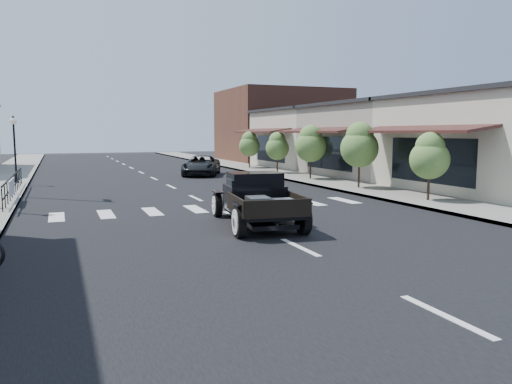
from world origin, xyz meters
name	(u,v)px	position (x,y,z in m)	size (l,w,h in m)	color
ground	(255,227)	(0.00, 0.00, 0.00)	(120.00, 120.00, 0.00)	black
road	(160,182)	(0.00, 15.00, 0.01)	(14.00, 80.00, 0.02)	black
road_markings	(180,191)	(0.00, 10.00, 0.00)	(12.00, 60.00, 0.06)	silver
sidewalk_right	(292,176)	(8.50, 15.00, 0.07)	(3.00, 80.00, 0.15)	gray
storefront_mid	(396,142)	(15.00, 13.00, 2.25)	(10.00, 9.00, 4.50)	gray
storefront_far	(327,140)	(15.00, 22.00, 2.25)	(10.00, 9.00, 4.50)	beige
far_building_right	(281,126)	(15.50, 32.00, 3.50)	(11.00, 10.00, 7.00)	brown
railing	(14,184)	(-7.30, 10.00, 0.65)	(0.08, 10.00, 1.00)	black
banner	(12,193)	(-7.22, 8.00, 0.45)	(0.04, 2.20, 0.60)	silver
lamp_post_c	(15,149)	(-7.60, 16.00, 1.95)	(0.36, 0.36, 3.61)	black
small_tree_a	(429,167)	(8.30, 2.07, 1.46)	(1.57, 1.57, 2.62)	#527736
small_tree_b	(359,156)	(8.30, 7.06, 1.70)	(1.86, 1.86, 3.10)	#527736
small_tree_c	(311,153)	(8.30, 12.15, 1.66)	(1.82, 1.82, 3.03)	#527736
small_tree_d	(277,153)	(8.30, 16.89, 1.47)	(1.58, 1.58, 2.63)	#527736
small_tree_e	(249,150)	(8.30, 22.15, 1.49)	(1.61, 1.61, 2.68)	#527736
hotrod_pickup	(256,199)	(0.11, 0.19, 0.83)	(2.24, 4.80, 1.67)	black
second_car	(201,166)	(3.36, 18.18, 0.65)	(2.17, 4.71, 1.31)	black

